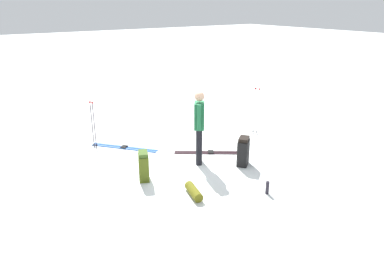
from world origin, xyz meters
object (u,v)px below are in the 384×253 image
ski_pair_near (124,147)px  ski_poles_planted_near (93,122)px  ski_poles_planted_far (256,109)px  sleeping_mat_rolled (194,191)px  backpack_large_dark (144,166)px  skier_standing (199,124)px  ski_pair_far (211,153)px  backpack_bright (243,151)px  thermos_bottle (267,188)px

ski_pair_near → ski_poles_planted_near: ski_poles_planted_near is taller
ski_poles_planted_far → sleeping_mat_rolled: size_ratio=2.42×
backpack_large_dark → ski_poles_planted_far: bearing=-80.2°
backpack_large_dark → ski_poles_planted_near: ski_poles_planted_near is taller
ski_pair_near → sleeping_mat_rolled: (-2.95, -0.12, 0.08)m
ski_pair_near → ski_poles_planted_far: size_ratio=1.11×
skier_standing → ski_pair_far: (0.29, -0.56, -0.94)m
ski_poles_planted_near → sleeping_mat_rolled: bearing=-168.5°
backpack_large_dark → ski_poles_planted_far: ski_poles_planted_far is taller
skier_standing → backpack_large_dark: skier_standing is taller
skier_standing → ski_pair_far: bearing=-62.9°
ski_pair_near → backpack_bright: size_ratio=2.20×
backpack_large_dark → ski_poles_planted_near: bearing=5.6°
ski_poles_planted_near → ski_poles_planted_far: size_ratio=0.91×
thermos_bottle → ski_pair_far: bearing=-7.7°
ski_pair_far → ski_poles_planted_near: 3.06m
backpack_bright → ski_poles_planted_far: ski_poles_planted_far is taller
ski_pair_near → backpack_bright: 3.08m
skier_standing → thermos_bottle: (-1.89, -0.27, -0.82)m
ski_pair_near → ski_poles_planted_near: 1.01m
ski_poles_planted_far → ski_pair_far: bearing=101.3°
sleeping_mat_rolled → ski_pair_near: bearing=2.3°
skier_standing → sleeping_mat_rolled: 1.72m
ski_pair_near → ski_poles_planted_near: bearing=50.0°
ski_pair_far → backpack_bright: bearing=-168.0°
ski_pair_far → thermos_bottle: thermos_bottle is taller
ski_pair_near → backpack_large_dark: backpack_large_dark is taller
skier_standing → sleeping_mat_rolled: bearing=140.4°
ski_pair_near → thermos_bottle: thermos_bottle is taller
ski_pair_near → ski_pair_far: size_ratio=0.94×
sleeping_mat_rolled → thermos_bottle: size_ratio=2.12×
ski_pair_far → ski_poles_planted_near: size_ratio=1.29×
backpack_bright → thermos_bottle: bearing=158.2°
ski_poles_planted_near → sleeping_mat_rolled: 3.56m
ski_pair_far → ski_poles_planted_far: 2.04m
ski_pair_near → sleeping_mat_rolled: sleeping_mat_rolled is taller
ski_poles_planted_near → ski_pair_near: bearing=-130.0°
ski_poles_planted_near → sleeping_mat_rolled: size_ratio=2.21×
ski_pair_far → ski_poles_planted_near: bearing=47.8°
skier_standing → ski_pair_far: 1.14m
ski_poles_planted_far → backpack_large_dark: bearing=99.8°
ski_pair_far → ski_pair_near: bearing=47.1°
skier_standing → thermos_bottle: bearing=-171.9°
sleeping_mat_rolled → thermos_bottle: bearing=-121.6°
skier_standing → sleeping_mat_rolled: skier_standing is taller
ski_pair_near → ski_pair_far: (-1.52, -1.63, -0.00)m
skier_standing → ski_poles_planted_near: skier_standing is taller
backpack_bright → thermos_bottle: 1.35m
backpack_large_dark → thermos_bottle: backpack_large_dark is taller
ski_pair_far → thermos_bottle: bearing=172.3°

